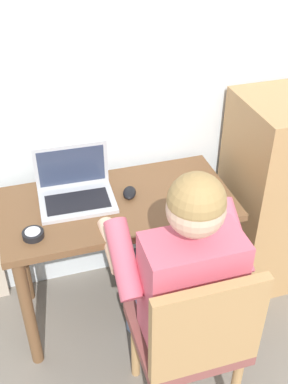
# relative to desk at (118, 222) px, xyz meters

# --- Properties ---
(wall_back) EXTENTS (4.80, 0.05, 2.50)m
(wall_back) POSITION_rel_desk_xyz_m (0.55, 0.34, 0.66)
(wall_back) COLOR silver
(wall_back) RESTS_ON ground_plane
(desk) EXTENTS (1.07, 0.53, 0.72)m
(desk) POSITION_rel_desk_xyz_m (0.00, 0.00, 0.00)
(desk) COLOR brown
(desk) RESTS_ON ground_plane
(chair) EXTENTS (0.42, 0.40, 0.89)m
(chair) POSITION_rel_desk_xyz_m (0.13, -0.65, -0.09)
(chair) COLOR brown
(chair) RESTS_ON ground_plane
(person_seated) EXTENTS (0.53, 0.59, 1.21)m
(person_seated) POSITION_rel_desk_xyz_m (0.13, -0.47, 0.09)
(person_seated) COLOR #6B84AD
(person_seated) RESTS_ON ground_plane
(laptop) EXTENTS (0.35, 0.26, 0.24)m
(laptop) POSITION_rel_desk_xyz_m (-0.18, 0.08, 0.18)
(laptop) COLOR #B7BABF
(laptop) RESTS_ON desk
(computer_mouse) EXTENTS (0.09, 0.11, 0.03)m
(computer_mouse) POSITION_rel_desk_xyz_m (0.07, 0.03, 0.14)
(computer_mouse) COLOR black
(computer_mouse) RESTS_ON desk
(desk_clock) EXTENTS (0.09, 0.09, 0.03)m
(desk_clock) POSITION_rel_desk_xyz_m (-0.39, -0.14, 0.14)
(desk_clock) COLOR black
(desk_clock) RESTS_ON desk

